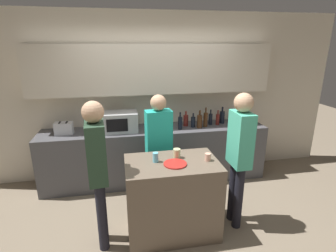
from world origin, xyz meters
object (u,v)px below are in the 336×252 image
(bottle_3, at_px, (200,121))
(bottle_6, at_px, (218,119))
(microwave, at_px, (120,122))
(bottle_7, at_px, (222,117))
(bottle_0, at_px, (180,123))
(bottle_1, at_px, (186,120))
(bottle_2, at_px, (193,122))
(person_left, at_px, (159,142))
(bottle_5, at_px, (210,119))
(cup_2, at_px, (208,157))
(plate_on_island, at_px, (175,164))
(bottle_4, at_px, (206,119))
(toaster, at_px, (64,128))
(person_right, at_px, (240,150))
(person_center, at_px, (97,165))
(potted_plant, at_px, (240,113))
(cup_0, at_px, (177,153))
(cup_1, at_px, (156,157))

(bottle_3, relative_size, bottle_6, 1.16)
(bottle_6, bearing_deg, microwave, -179.03)
(bottle_7, bearing_deg, bottle_0, -166.24)
(bottle_0, xyz_separation_m, bottle_1, (0.13, 0.15, -0.01))
(bottle_3, distance_m, bottle_7, 0.49)
(bottle_2, height_order, person_left, person_left)
(bottle_1, distance_m, bottle_7, 0.65)
(bottle_5, bearing_deg, bottle_3, -149.91)
(microwave, relative_size, cup_2, 5.99)
(bottle_6, bearing_deg, plate_on_island, -126.30)
(bottle_1, relative_size, bottle_4, 0.78)
(bottle_2, relative_size, bottle_6, 0.93)
(bottle_2, relative_size, bottle_5, 0.91)
(toaster, distance_m, bottle_6, 2.44)
(toaster, relative_size, bottle_7, 0.91)
(bottle_4, relative_size, bottle_7, 1.13)
(microwave, distance_m, toaster, 0.84)
(plate_on_island, bearing_deg, toaster, 135.82)
(person_left, bearing_deg, toaster, -33.76)
(bottle_3, bearing_deg, bottle_7, 21.50)
(toaster, bearing_deg, plate_on_island, -44.18)
(bottle_3, distance_m, bottle_5, 0.27)
(bottle_3, bearing_deg, toaster, 177.84)
(bottle_2, relative_size, bottle_4, 0.72)
(person_right, bearing_deg, bottle_4, 0.06)
(cup_2, xyz_separation_m, person_left, (-0.47, 0.63, -0.03))
(bottle_5, xyz_separation_m, bottle_7, (0.22, 0.05, 0.01))
(bottle_4, distance_m, cup_2, 1.36)
(bottle_5, bearing_deg, person_right, -95.06)
(bottle_7, bearing_deg, person_right, -103.79)
(person_center, relative_size, person_right, 0.99)
(microwave, distance_m, bottle_5, 1.49)
(toaster, bearing_deg, person_center, -67.13)
(potted_plant, xyz_separation_m, bottle_3, (-0.72, -0.08, -0.09))
(cup_0, bearing_deg, person_left, 105.42)
(bottle_3, bearing_deg, microwave, 176.46)
(cup_0, relative_size, person_left, 0.07)
(cup_1, xyz_separation_m, person_right, (0.99, -0.04, 0.03))
(microwave, height_order, bottle_6, microwave)
(bottle_4, relative_size, bottle_5, 1.25)
(microwave, relative_size, person_center, 0.31)
(potted_plant, height_order, bottle_5, potted_plant)
(bottle_1, relative_size, bottle_6, 0.99)
(person_center, bearing_deg, bottle_5, 124.09)
(cup_2, bearing_deg, bottle_1, 85.94)
(bottle_3, xyz_separation_m, bottle_6, (0.35, 0.10, -0.02))
(microwave, height_order, bottle_3, microwave)
(bottle_7, bearing_deg, bottle_6, -145.40)
(bottle_5, height_order, person_right, person_right)
(bottle_0, xyz_separation_m, bottle_2, (0.23, 0.07, -0.02))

